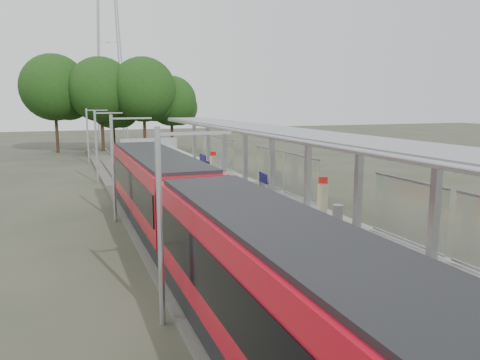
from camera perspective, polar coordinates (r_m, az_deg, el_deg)
name	(u,v)px	position (r m, az deg, el deg)	size (l,w,h in m)	color
trackbed	(147,211)	(26.00, -11.22, -3.78)	(3.00, 70.00, 0.24)	#59544C
platform	(225,199)	(26.99, -1.78, -2.29)	(6.00, 50.00, 1.00)	gray
tactile_strip	(182,193)	(26.19, -7.07, -1.58)	(0.60, 50.00, 0.02)	gold
end_fence	(149,144)	(50.86, -11.01, 4.37)	(6.00, 0.10, 1.20)	#9EA0A5
train	(196,220)	(15.99, -5.35, -4.90)	(2.74, 27.60, 3.62)	black
canopy	(280,139)	(23.57, 4.92, 5.05)	(3.27, 38.00, 3.66)	#9EA0A5
pylon	(107,17)	(79.42, -15.85, 18.59)	(8.00, 4.00, 38.00)	#9EA0A5
tree_cluster	(110,92)	(58.21, -15.57, 10.26)	(20.47, 11.51, 11.55)	#382316
catenary_masts	(115,164)	(24.31, -15.02, 1.84)	(2.08, 48.16, 5.40)	#9EA0A5
bench_mid	(265,180)	(27.22, 3.03, -0.06)	(0.57, 1.42, 0.94)	#121155
bench_far	(204,161)	(35.72, -4.39, 2.31)	(0.47, 1.54, 1.05)	#121155
info_pillar_near	(322,203)	(20.01, 10.02, -2.72)	(0.43, 0.43, 1.91)	beige
info_pillar_far	(213,168)	(30.42, -3.28, 1.52)	(0.41, 0.41, 1.83)	beige
litter_bin	(338,215)	(19.52, 11.81, -4.26)	(0.43, 0.43, 0.89)	#9EA0A5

